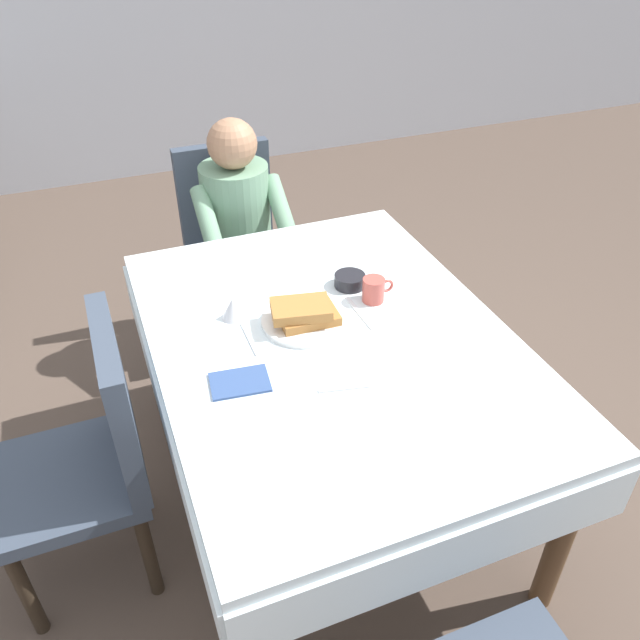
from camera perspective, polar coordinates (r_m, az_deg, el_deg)
name	(u,v)px	position (r m, az deg, el deg)	size (l,w,h in m)	color
ground_plane	(330,488)	(2.53, 0.88, -14.86)	(14.00, 14.00, 0.00)	brown
dining_table_main	(331,358)	(2.07, 1.04, -3.40)	(1.12, 1.52, 0.74)	silver
chair_diner	(233,233)	(3.07, -7.85, 7.73)	(0.44, 0.45, 0.93)	#384251
diner_person	(239,221)	(2.87, -7.26, 8.82)	(0.40, 0.43, 1.12)	gray
chair_left_side	(95,448)	(2.06, -19.60, -10.78)	(0.45, 0.44, 0.93)	#384251
plate_breakfast	(304,321)	(2.07, -1.44, -0.07)	(0.28, 0.28, 0.02)	white
breakfast_stack	(304,312)	(2.04, -1.43, 0.70)	(0.23, 0.16, 0.06)	#A36B33
cup_coffee	(374,290)	(2.16, 4.88, 2.73)	(0.11, 0.08, 0.08)	#B24C42
bowl_butter	(350,280)	(2.24, 2.69, 3.57)	(0.11, 0.11, 0.04)	black
syrup_pitcher	(233,308)	(2.09, -7.82, 1.06)	(0.08, 0.08, 0.07)	silver
fork_left_of_plate	(250,339)	(2.01, -6.33, -1.67)	(0.18, 0.01, 0.01)	silver
knife_right_of_plate	(360,313)	(2.11, 3.59, 0.62)	(0.20, 0.01, 0.01)	silver
spoon_near_edge	(344,388)	(1.82, 2.21, -6.15)	(0.15, 0.01, 0.01)	silver
napkin_folded	(240,382)	(1.85, -7.22, -5.56)	(0.17, 0.12, 0.01)	#334C7F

